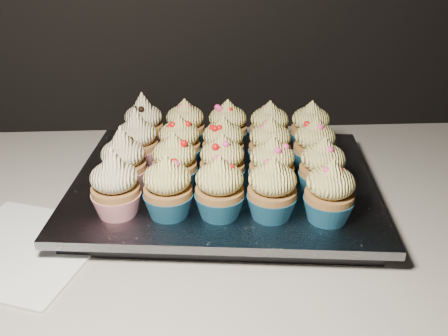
# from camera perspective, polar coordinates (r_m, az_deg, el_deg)

# --- Properties ---
(worktop) EXTENTS (2.44, 0.64, 0.04)m
(worktop) POSITION_cam_1_polar(r_m,az_deg,el_deg) (0.75, -15.05, -6.27)
(worktop) COLOR beige
(worktop) RESTS_ON cabinet
(napkin) EXTENTS (0.23, 0.23, 0.00)m
(napkin) POSITION_cam_1_polar(r_m,az_deg,el_deg) (0.69, -22.06, -8.59)
(napkin) COLOR white
(napkin) RESTS_ON worktop
(baking_tray) EXTENTS (0.43, 0.35, 0.02)m
(baking_tray) POSITION_cam_1_polar(r_m,az_deg,el_deg) (0.74, 0.00, -2.68)
(baking_tray) COLOR black
(baking_tray) RESTS_ON worktop
(foil_lining) EXTENTS (0.47, 0.38, 0.01)m
(foil_lining) POSITION_cam_1_polar(r_m,az_deg,el_deg) (0.73, 0.00, -1.53)
(foil_lining) COLOR silver
(foil_lining) RESTS_ON baking_tray
(cupcake_0) EXTENTS (0.06, 0.06, 0.10)m
(cupcake_0) POSITION_cam_1_polar(r_m,az_deg,el_deg) (0.64, -12.33, -2.05)
(cupcake_0) COLOR red
(cupcake_0) RESTS_ON foil_lining
(cupcake_1) EXTENTS (0.06, 0.06, 0.08)m
(cupcake_1) POSITION_cam_1_polar(r_m,az_deg,el_deg) (0.63, -6.45, -2.35)
(cupcake_1) COLOR #1A577B
(cupcake_1) RESTS_ON foil_lining
(cupcake_2) EXTENTS (0.06, 0.06, 0.08)m
(cupcake_2) POSITION_cam_1_polar(r_m,az_deg,el_deg) (0.62, -0.52, -2.44)
(cupcake_2) COLOR #1A577B
(cupcake_2) RESTS_ON foil_lining
(cupcake_3) EXTENTS (0.06, 0.06, 0.08)m
(cupcake_3) POSITION_cam_1_polar(r_m,az_deg,el_deg) (0.62, 5.51, -2.54)
(cupcake_3) COLOR #1A577B
(cupcake_3) RESTS_ON foil_lining
(cupcake_4) EXTENTS (0.06, 0.06, 0.08)m
(cupcake_4) POSITION_cam_1_polar(r_m,az_deg,el_deg) (0.63, 11.97, -2.83)
(cupcake_4) COLOR #1A577B
(cupcake_4) RESTS_ON foil_lining
(cupcake_5) EXTENTS (0.06, 0.06, 0.10)m
(cupcake_5) POSITION_cam_1_polar(r_m,az_deg,el_deg) (0.70, -11.39, 0.65)
(cupcake_5) COLOR red
(cupcake_5) RESTS_ON foil_lining
(cupcake_6) EXTENTS (0.06, 0.06, 0.08)m
(cupcake_6) POSITION_cam_1_polar(r_m,az_deg,el_deg) (0.69, -5.67, 0.51)
(cupcake_6) COLOR #1A577B
(cupcake_6) RESTS_ON foil_lining
(cupcake_7) EXTENTS (0.06, 0.06, 0.08)m
(cupcake_7) POSITION_cam_1_polar(r_m,az_deg,el_deg) (0.69, -0.20, 0.45)
(cupcake_7) COLOR #1A577B
(cupcake_7) RESTS_ON foil_lining
(cupcake_8) EXTENTS (0.06, 0.06, 0.08)m
(cupcake_8) POSITION_cam_1_polar(r_m,az_deg,el_deg) (0.68, 5.48, 0.14)
(cupcake_8) COLOR #1A577B
(cupcake_8) RESTS_ON foil_lining
(cupcake_9) EXTENTS (0.06, 0.06, 0.08)m
(cupcake_9) POSITION_cam_1_polar(r_m,az_deg,el_deg) (0.69, 11.15, -0.02)
(cupcake_9) COLOR #1A577B
(cupcake_9) RESTS_ON foil_lining
(cupcake_10) EXTENTS (0.06, 0.06, 0.10)m
(cupcake_10) POSITION_cam_1_polar(r_m,az_deg,el_deg) (0.76, -9.88, 2.99)
(cupcake_10) COLOR red
(cupcake_10) RESTS_ON foil_lining
(cupcake_11) EXTENTS (0.06, 0.06, 0.08)m
(cupcake_11) POSITION_cam_1_polar(r_m,az_deg,el_deg) (0.75, -5.09, 2.79)
(cupcake_11) COLOR #1A577B
(cupcake_11) RESTS_ON foil_lining
(cupcake_12) EXTENTS (0.06, 0.06, 0.08)m
(cupcake_12) POSITION_cam_1_polar(r_m,az_deg,el_deg) (0.74, -0.10, 2.67)
(cupcake_12) COLOR #1A577B
(cupcake_12) RESTS_ON foil_lining
(cupcake_13) EXTENTS (0.06, 0.06, 0.08)m
(cupcake_13) POSITION_cam_1_polar(r_m,az_deg,el_deg) (0.74, 5.24, 2.51)
(cupcake_13) COLOR #1A577B
(cupcake_13) RESTS_ON foil_lining
(cupcake_14) EXTENTS (0.06, 0.06, 0.08)m
(cupcake_14) POSITION_cam_1_polar(r_m,az_deg,el_deg) (0.75, 10.28, 2.50)
(cupcake_14) COLOR #1A577B
(cupcake_14) RESTS_ON foil_lining
(cupcake_15) EXTENTS (0.06, 0.06, 0.10)m
(cupcake_15) POSITION_cam_1_polar(r_m,az_deg,el_deg) (0.82, -9.14, 4.96)
(cupcake_15) COLOR red
(cupcake_15) RESTS_ON foil_lining
(cupcake_16) EXTENTS (0.06, 0.06, 0.08)m
(cupcake_16) POSITION_cam_1_polar(r_m,az_deg,el_deg) (0.81, -4.44, 4.80)
(cupcake_16) COLOR #1A577B
(cupcake_16) RESTS_ON foil_lining
(cupcake_17) EXTENTS (0.06, 0.06, 0.08)m
(cupcake_17) POSITION_cam_1_polar(r_m,az_deg,el_deg) (0.81, 0.42, 4.73)
(cupcake_17) COLOR #1A577B
(cupcake_17) RESTS_ON foil_lining
(cupcake_18) EXTENTS (0.06, 0.06, 0.08)m
(cupcake_18) POSITION_cam_1_polar(r_m,az_deg,el_deg) (0.80, 5.18, 4.55)
(cupcake_18) COLOR #1A577B
(cupcake_18) RESTS_ON foil_lining
(cupcake_19) EXTENTS (0.06, 0.06, 0.08)m
(cupcake_19) POSITION_cam_1_polar(r_m,az_deg,el_deg) (0.81, 9.82, 4.51)
(cupcake_19) COLOR #1A577B
(cupcake_19) RESTS_ON foil_lining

